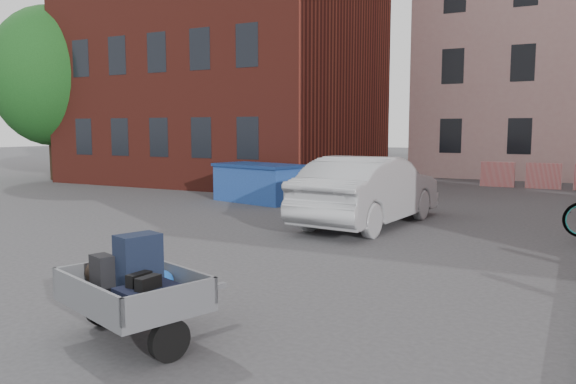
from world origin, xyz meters
The scene contains 8 objects.
ground centered at (0.00, 0.00, 0.00)m, with size 120.00×120.00×0.00m, color #38383A.
building_brick centered at (-9.00, 13.00, 7.00)m, with size 12.00×10.00×14.00m, color #591E16.
far_building centered at (-20.00, 22.00, 4.00)m, with size 6.00×6.00×8.00m, color maroon.
tree centered at (-16.00, 9.00, 5.17)m, with size 5.28×5.28×8.30m.
barriers centered at (4.20, 15.00, 0.50)m, with size 4.70×0.18×1.00m.
trailer centered at (1.14, -4.43, 0.61)m, with size 1.87×1.97×1.20m.
dumpster centered at (-3.68, 6.50, 0.61)m, with size 3.18×2.17×1.21m.
silver_car centered at (0.91, 3.98, 0.84)m, with size 1.77×5.08×1.68m, color #9DA0A4.
Camera 1 is at (5.38, -8.93, 2.33)m, focal length 35.00 mm.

